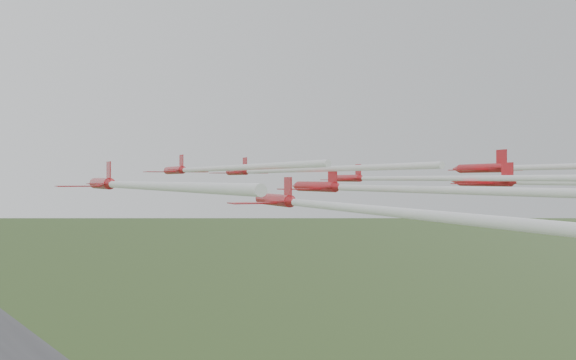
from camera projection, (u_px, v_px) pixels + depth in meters
jet_lead at (271, 171)px, 90.22m from camera, size 17.34×59.90×2.76m
jet_row2_left at (199, 169)px, 75.40m from camera, size 12.88×48.51×2.48m
jet_row2_right at (388, 178)px, 83.12m from camera, size 17.54×50.62×2.53m
jet_row3_left at (121, 184)px, 59.44m from camera, size 12.43×48.89×2.85m
jet_row3_mid at (364, 188)px, 66.27m from camera, size 13.61×50.64×2.92m
jet_row3_right at (566, 166)px, 70.32m from camera, size 19.71×59.29×2.88m
jet_row4_left at (324, 205)px, 46.73m from camera, size 16.62×48.11×2.56m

